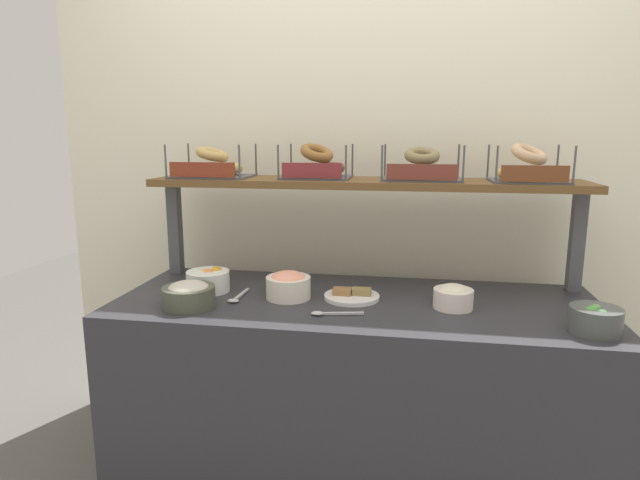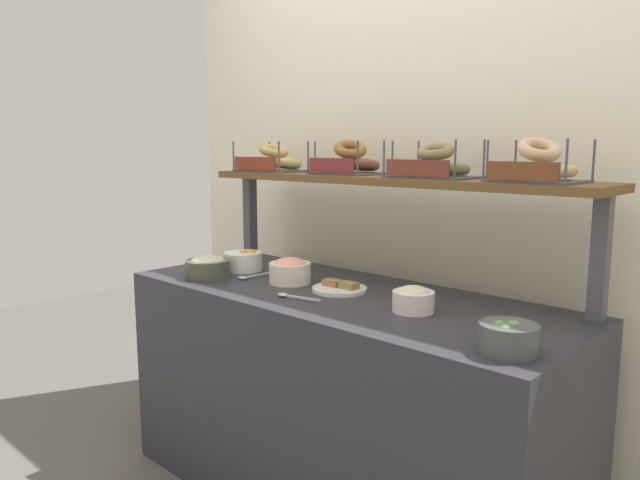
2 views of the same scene
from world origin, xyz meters
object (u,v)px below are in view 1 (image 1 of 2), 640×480
(bowl_veggie_mix, at_px, (595,319))
(bagel_basket_sesame, at_px, (212,167))
(serving_spoon_near_plate, at_px, (329,313))
(bagel_basket_cinnamon_raisin, at_px, (316,166))
(bowl_tuna_salad, at_px, (189,294))
(serving_plate_white, at_px, (352,296))
(bowl_fruit_salad, at_px, (208,280))
(bagel_basket_plain, at_px, (528,169))
(bagel_basket_poppy, at_px, (421,169))
(bowl_potato_salad, at_px, (453,296))
(bowl_lox_spread, at_px, (288,285))
(serving_spoon_by_edge, at_px, (237,298))

(bowl_veggie_mix, height_order, bagel_basket_sesame, bagel_basket_sesame)
(serving_spoon_near_plate, bearing_deg, bagel_basket_cinnamon_raisin, 105.26)
(bowl_tuna_salad, relative_size, bagel_basket_sesame, 0.58)
(bagel_basket_cinnamon_raisin, bearing_deg, serving_plate_white, -55.60)
(bowl_fruit_salad, xyz_separation_m, bagel_basket_plain, (1.22, 0.23, 0.43))
(bowl_veggie_mix, xyz_separation_m, bowl_tuna_salad, (-1.35, 0.02, 0.00))
(serving_spoon_near_plate, bearing_deg, bagel_basket_poppy, 56.46)
(bowl_veggie_mix, relative_size, bowl_fruit_salad, 0.93)
(bowl_potato_salad, bearing_deg, bowl_tuna_salad, -171.05)
(bowl_potato_salad, xyz_separation_m, bowl_veggie_mix, (0.42, -0.17, -0.00))
(bowl_tuna_salad, xyz_separation_m, bagel_basket_sesame, (-0.06, 0.44, 0.43))
(serving_plate_white, height_order, bagel_basket_sesame, bagel_basket_sesame)
(serving_spoon_near_plate, xyz_separation_m, bagel_basket_plain, (0.70, 0.44, 0.47))
(bowl_tuna_salad, xyz_separation_m, bagel_basket_plain, (1.21, 0.43, 0.43))
(bowl_lox_spread, height_order, bowl_veggie_mix, bowl_lox_spread)
(bowl_potato_salad, xyz_separation_m, bowl_tuna_salad, (-0.94, -0.15, 0.00))
(bowl_fruit_salad, bearing_deg, bowl_potato_salad, -3.11)
(bagel_basket_poppy, bearing_deg, bagel_basket_sesame, -179.35)
(bowl_veggie_mix, height_order, bowl_fruit_salad, bowl_fruit_salad)
(bagel_basket_sesame, xyz_separation_m, bagel_basket_plain, (1.28, -0.01, 0.00))
(bowl_veggie_mix, distance_m, bowl_fruit_salad, 1.38)
(serving_spoon_by_edge, bearing_deg, bagel_basket_sesame, 122.25)
(serving_plate_white, height_order, serving_spoon_near_plate, serving_plate_white)
(bowl_fruit_salad, xyz_separation_m, bowl_tuna_salad, (0.00, -0.20, 0.00))
(bowl_tuna_salad, height_order, bagel_basket_plain, bagel_basket_plain)
(bowl_tuna_salad, bearing_deg, bagel_basket_plain, 19.56)
(serving_plate_white, bearing_deg, bagel_basket_plain, 20.00)
(bowl_tuna_salad, height_order, serving_spoon_near_plate, bowl_tuna_salad)
(bowl_veggie_mix, height_order, serving_spoon_near_plate, bowl_veggie_mix)
(bowl_potato_salad, xyz_separation_m, serving_spoon_near_plate, (-0.42, -0.15, -0.04))
(bagel_basket_plain, bearing_deg, bagel_basket_cinnamon_raisin, 177.65)
(serving_spoon_by_edge, bearing_deg, bowl_potato_salad, 2.59)
(bowl_potato_salad, xyz_separation_m, bowl_fruit_salad, (-0.94, 0.05, 0.00))
(bowl_fruit_salad, relative_size, serving_spoon_near_plate, 0.94)
(bowl_tuna_salad, distance_m, bagel_basket_cinnamon_raisin, 0.74)
(serving_spoon_by_edge, xyz_separation_m, bagel_basket_poppy, (0.67, 0.34, 0.47))
(bagel_basket_poppy, bearing_deg, bowl_potato_salad, -67.44)
(bagel_basket_sesame, bearing_deg, bagel_basket_cinnamon_raisin, 3.48)
(bowl_veggie_mix, xyz_separation_m, bagel_basket_poppy, (-0.54, 0.47, 0.43))
(serving_spoon_near_plate, height_order, bagel_basket_poppy, bagel_basket_poppy)
(serving_plate_white, bearing_deg, bowl_fruit_salad, 179.73)
(bowl_veggie_mix, xyz_separation_m, serving_plate_white, (-0.79, 0.22, -0.03))
(bowl_veggie_mix, xyz_separation_m, bagel_basket_cinnamon_raisin, (-0.97, 0.49, 0.44))
(bowl_veggie_mix, relative_size, bagel_basket_sesame, 0.49)
(bowl_tuna_salad, xyz_separation_m, serving_plate_white, (0.57, 0.20, -0.04))
(bowl_lox_spread, height_order, bagel_basket_cinnamon_raisin, bagel_basket_cinnamon_raisin)
(bowl_tuna_salad, bearing_deg, bagel_basket_poppy, 28.92)
(bowl_potato_salad, height_order, serving_plate_white, bowl_potato_salad)
(bowl_veggie_mix, distance_m, bagel_basket_plain, 0.64)
(bowl_veggie_mix, xyz_separation_m, serving_spoon_near_plate, (-0.84, 0.02, -0.04))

